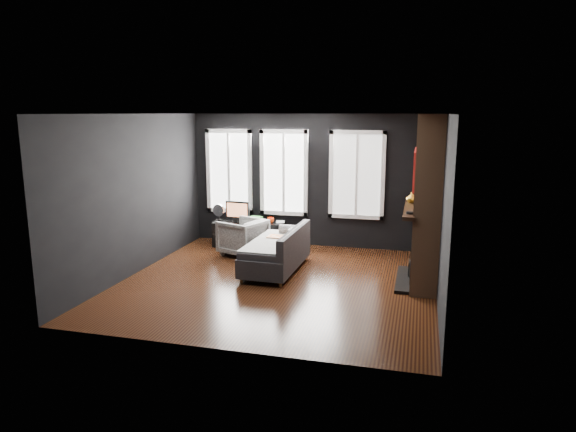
% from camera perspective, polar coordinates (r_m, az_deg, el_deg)
% --- Properties ---
extents(floor, '(5.00, 5.00, 0.00)m').
position_cam_1_polar(floor, '(8.44, -1.18, -7.36)').
color(floor, black).
rests_on(floor, ground).
extents(ceiling, '(5.00, 5.00, 0.00)m').
position_cam_1_polar(ceiling, '(7.99, -1.26, 11.29)').
color(ceiling, white).
rests_on(ceiling, ground).
extents(wall_back, '(5.00, 0.02, 2.70)m').
position_cam_1_polar(wall_back, '(10.51, 2.50, 3.93)').
color(wall_back, black).
rests_on(wall_back, ground).
extents(wall_left, '(0.02, 5.00, 2.70)m').
position_cam_1_polar(wall_left, '(9.11, -16.55, 2.31)').
color(wall_left, black).
rests_on(wall_left, ground).
extents(wall_right, '(0.02, 5.00, 2.70)m').
position_cam_1_polar(wall_right, '(7.82, 16.71, 0.85)').
color(wall_right, black).
rests_on(wall_right, ground).
extents(windows, '(4.00, 0.16, 1.76)m').
position_cam_1_polar(windows, '(10.49, 0.07, 9.58)').
color(windows, white).
rests_on(windows, wall_back).
extents(fireplace, '(0.70, 1.62, 2.70)m').
position_cam_1_polar(fireplace, '(8.40, 15.22, 1.65)').
color(fireplace, '#93724C').
rests_on(fireplace, floor).
extents(sofa, '(0.94, 1.81, 0.77)m').
position_cam_1_polar(sofa, '(8.94, -1.38, -3.71)').
color(sofa, '#252527').
rests_on(sofa, floor).
extents(stripe_pillow, '(0.07, 0.30, 0.29)m').
position_cam_1_polar(stripe_pillow, '(9.12, 0.37, -2.29)').
color(stripe_pillow, gray).
rests_on(stripe_pillow, sofa).
extents(armchair, '(0.93, 0.96, 0.78)m').
position_cam_1_polar(armchair, '(9.97, -5.04, -2.14)').
color(armchair, white).
rests_on(armchair, floor).
extents(media_console, '(1.52, 0.64, 0.51)m').
position_cam_1_polar(media_console, '(10.64, -4.30, -1.99)').
color(media_console, black).
rests_on(media_console, floor).
extents(monitor, '(0.54, 0.17, 0.48)m').
position_cam_1_polar(monitor, '(10.62, -5.62, 0.67)').
color(monitor, black).
rests_on(monitor, media_console).
extents(desk_fan, '(0.30, 0.30, 0.37)m').
position_cam_1_polar(desk_fan, '(10.72, -7.71, 0.42)').
color(desk_fan, '#989898').
rests_on(desk_fan, media_console).
extents(mug, '(0.16, 0.15, 0.14)m').
position_cam_1_polar(mug, '(10.48, -1.94, -0.37)').
color(mug, '#EF3608').
rests_on(mug, media_console).
extents(book, '(0.17, 0.06, 0.23)m').
position_cam_1_polar(book, '(10.49, -1.31, -0.10)').
color(book, '#BBAE93').
rests_on(book, media_console).
extents(storage_box, '(0.26, 0.20, 0.13)m').
position_cam_1_polar(storage_box, '(10.48, -3.56, -0.41)').
color(storage_box, '#277029').
rests_on(storage_box, media_console).
extents(mantel_vase, '(0.23, 0.24, 0.18)m').
position_cam_1_polar(mantel_vase, '(8.85, 13.57, 2.00)').
color(mantel_vase, gold).
rests_on(mantel_vase, fireplace).
extents(mantel_clock, '(0.14, 0.14, 0.04)m').
position_cam_1_polar(mantel_clock, '(7.88, 13.38, 0.35)').
color(mantel_clock, black).
rests_on(mantel_clock, fireplace).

